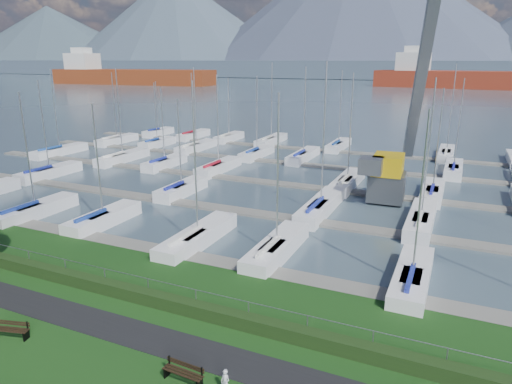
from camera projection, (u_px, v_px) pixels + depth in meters
The scene contains 14 objects.
path at pixel (128, 332), 21.82m from camera, with size 160.00×2.00×0.04m, color black.
water at pixel (440, 84), 252.26m from camera, with size 800.00×540.00×0.20m, color #425460.
hedge at pixel (160, 300), 24.00m from camera, with size 80.00×0.70×0.70m, color #1B3112.
fence at pixel (163, 282), 24.11m from camera, with size 0.04×0.04×80.00m, color gray.
foothill at pixel (446, 70), 311.78m from camera, with size 900.00×80.00×12.00m, color #475668.
mountains at pixel (466, 15), 362.89m from camera, with size 1190.00×360.00×115.00m.
docks at pixel (311, 187), 47.28m from camera, with size 90.00×41.60×0.25m.
bench_left at pixel (11, 330), 21.26m from camera, with size 1.85×0.87×0.85m.
bench_right at pixel (184, 372), 18.34m from camera, with size 1.82×0.51×0.85m.
person at pixel (225, 379), 17.76m from camera, with size 0.40×0.26×1.10m, color silver.
crane at pixel (397, 141), 42.10m from camera, with size 5.77×13.23×22.35m.
cargo_ship_west at pixel (126, 77), 246.99m from camera, with size 92.21×25.99×21.50m.
cargo_ship_mid at pixel (489, 80), 207.69m from camera, with size 112.13×30.76×21.50m.
sailboat_fleet at pixel (309, 128), 49.00m from camera, with size 75.67×49.51×13.12m.
Camera 1 is at (13.44, -17.88, 12.52)m, focal length 32.00 mm.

